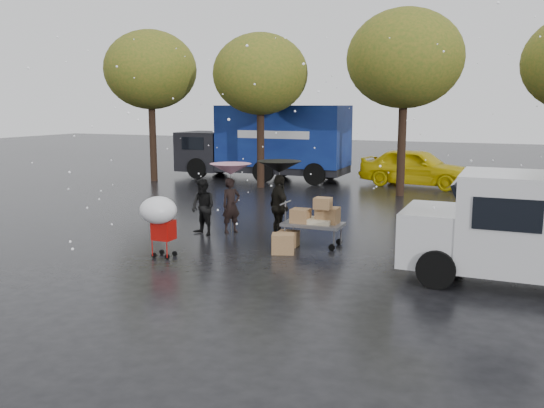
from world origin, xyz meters
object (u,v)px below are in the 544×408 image
at_px(yellow_taxi, 416,167).
at_px(person_black, 279,207).
at_px(shopping_cart, 159,214).
at_px(person_pink, 231,205).
at_px(vendor_cart, 316,218).
at_px(white_van, 541,228).
at_px(blue_truck, 267,142).

bearing_deg(yellow_taxi, person_black, -177.69).
relative_size(shopping_cart, yellow_taxi, 0.30).
relative_size(person_pink, shopping_cart, 1.04).
xyz_separation_m(person_pink, person_black, (1.54, -0.23, 0.10)).
height_order(shopping_cart, yellow_taxi, yellow_taxi).
bearing_deg(vendor_cart, yellow_taxi, 87.58).
bearing_deg(white_van, person_pink, 166.00).
bearing_deg(person_pink, blue_truck, 52.35).
distance_m(person_pink, vendor_cart, 2.75).
bearing_deg(person_black, person_pink, 35.66).
height_order(vendor_cart, white_van, white_van).
bearing_deg(vendor_cart, shopping_cart, -138.43).
relative_size(vendor_cart, yellow_taxi, 0.31).
bearing_deg(blue_truck, person_black, -64.86).
distance_m(person_black, white_van, 6.44).
relative_size(person_black, blue_truck, 0.21).
distance_m(person_black, blue_truck, 12.62).
bearing_deg(yellow_taxi, blue_truck, 103.15).
height_order(person_black, shopping_cart, person_black).
relative_size(person_black, yellow_taxi, 0.35).
bearing_deg(white_van, person_black, 164.66).
bearing_deg(vendor_cart, person_black, 163.24).
height_order(person_pink, yellow_taxi, yellow_taxi).
bearing_deg(white_van, blue_truck, 131.41).
bearing_deg(person_black, shopping_cart, 102.97).
bearing_deg(blue_truck, white_van, -48.59).
relative_size(person_pink, white_van, 0.31).
bearing_deg(shopping_cart, yellow_taxi, 76.87).
xyz_separation_m(vendor_cart, shopping_cart, (-2.91, -2.58, 0.34)).
height_order(shopping_cart, white_van, white_van).
bearing_deg(person_black, yellow_taxi, -53.89).
relative_size(person_black, shopping_cart, 1.18).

